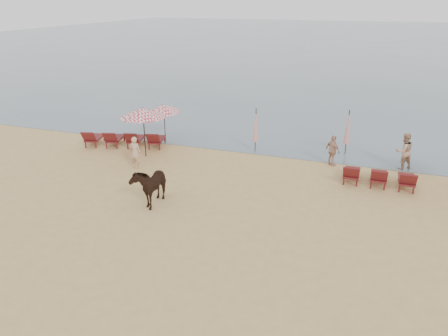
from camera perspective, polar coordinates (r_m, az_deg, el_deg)
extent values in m
plane|color=tan|center=(14.24, -6.88, -11.13)|extent=(120.00, 120.00, 0.00)
cube|color=#51606B|center=(91.15, 16.62, 15.82)|extent=(160.00, 140.00, 0.06)
cube|color=maroon|center=(25.17, -16.53, 3.80)|extent=(1.03, 1.61, 0.08)
cube|color=maroon|center=(24.39, -17.25, 3.89)|extent=(0.79, 0.64, 0.65)
cube|color=maroon|center=(24.77, -14.01, 3.77)|extent=(1.03, 1.61, 0.08)
cube|color=maroon|center=(23.97, -14.67, 3.86)|extent=(0.79, 0.64, 0.65)
cube|color=maroon|center=(24.42, -11.42, 3.73)|extent=(1.03, 1.61, 0.08)
cube|color=maroon|center=(23.61, -12.00, 3.83)|extent=(0.79, 0.64, 0.65)
cube|color=maroon|center=(24.12, -8.76, 3.69)|extent=(1.03, 1.61, 0.08)
cube|color=maroon|center=(23.30, -9.25, 3.78)|extent=(0.79, 0.64, 0.65)
cube|color=maroon|center=(20.16, 16.36, -0.59)|extent=(0.68, 1.45, 0.08)
cube|color=maroon|center=(19.34, 16.27, -0.61)|extent=(0.67, 0.48, 0.63)
cube|color=maroon|center=(20.15, 19.55, -0.99)|extent=(0.68, 1.45, 0.08)
cube|color=maroon|center=(19.33, 19.60, -1.03)|extent=(0.67, 0.48, 0.63)
cube|color=maroon|center=(20.21, 22.74, -1.39)|extent=(0.68, 1.45, 0.08)
cube|color=maroon|center=(19.38, 22.93, -1.44)|extent=(0.67, 0.48, 0.63)
cylinder|color=black|center=(22.40, -10.35, 4.36)|extent=(0.05, 0.05, 2.36)
cone|color=red|center=(22.10, -10.54, 7.15)|extent=(2.25, 2.25, 0.48)
sphere|color=black|center=(22.05, -10.58, 7.68)|extent=(0.09, 0.09, 0.09)
cylinder|color=black|center=(24.72, -7.75, 5.64)|extent=(0.05, 0.05, 1.95)
cone|color=red|center=(24.48, -7.86, 7.74)|extent=(1.72, 1.76, 0.59)
sphere|color=black|center=(24.44, -7.88, 8.15)|extent=(0.07, 0.07, 0.07)
cylinder|color=black|center=(22.76, 4.15, 4.91)|extent=(0.05, 0.05, 2.34)
cone|color=red|center=(22.68, 4.17, 5.59)|extent=(0.28, 0.28, 1.75)
cylinder|color=black|center=(23.24, 15.80, 4.51)|extent=(0.05, 0.05, 2.35)
cone|color=red|center=(23.16, 15.87, 5.18)|extent=(0.29, 0.29, 1.76)
imported|color=black|center=(17.32, -9.61, -2.07)|extent=(0.98, 1.96, 1.61)
imported|color=tan|center=(21.03, -11.52, 2.00)|extent=(0.59, 0.40, 1.56)
imported|color=tan|center=(22.16, 22.46, 2.05)|extent=(1.08, 1.03, 1.76)
imported|color=tan|center=(21.57, 14.02, 2.22)|extent=(0.92, 0.86, 1.52)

